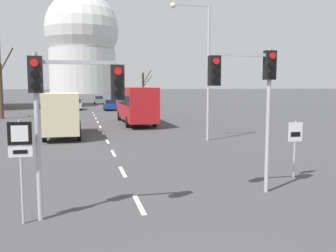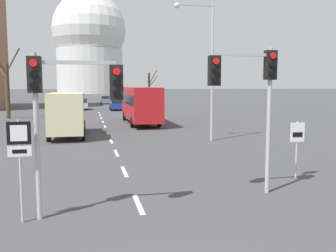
% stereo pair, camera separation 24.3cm
% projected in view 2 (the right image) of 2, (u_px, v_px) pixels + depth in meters
% --- Properties ---
extents(lane_stripe_1, '(0.16, 2.00, 0.01)m').
position_uv_depth(lane_stripe_1, '(138.00, 204.00, 11.55)').
color(lane_stripe_1, silver).
rests_on(lane_stripe_1, ground_plane).
extents(lane_stripe_2, '(0.16, 2.00, 0.01)m').
position_uv_depth(lane_stripe_2, '(124.00, 172.00, 15.93)').
color(lane_stripe_2, silver).
rests_on(lane_stripe_2, ground_plane).
extents(lane_stripe_3, '(0.16, 2.00, 0.01)m').
position_uv_depth(lane_stripe_3, '(116.00, 153.00, 20.30)').
color(lane_stripe_3, silver).
rests_on(lane_stripe_3, ground_plane).
extents(lane_stripe_4, '(0.16, 2.00, 0.01)m').
position_uv_depth(lane_stripe_4, '(111.00, 141.00, 24.68)').
color(lane_stripe_4, silver).
rests_on(lane_stripe_4, ground_plane).
extents(lane_stripe_5, '(0.16, 2.00, 0.01)m').
position_uv_depth(lane_stripe_5, '(108.00, 133.00, 29.05)').
color(lane_stripe_5, silver).
rests_on(lane_stripe_5, ground_plane).
extents(lane_stripe_6, '(0.16, 2.00, 0.01)m').
position_uv_depth(lane_stripe_6, '(105.00, 127.00, 33.42)').
color(lane_stripe_6, silver).
rests_on(lane_stripe_6, ground_plane).
extents(lane_stripe_7, '(0.16, 2.00, 0.01)m').
position_uv_depth(lane_stripe_7, '(103.00, 122.00, 37.80)').
color(lane_stripe_7, silver).
rests_on(lane_stripe_7, ground_plane).
extents(lane_stripe_8, '(0.16, 2.00, 0.01)m').
position_uv_depth(lane_stripe_8, '(101.00, 118.00, 42.17)').
color(lane_stripe_8, silver).
rests_on(lane_stripe_8, ground_plane).
extents(lane_stripe_9, '(0.16, 2.00, 0.01)m').
position_uv_depth(lane_stripe_9, '(100.00, 115.00, 46.55)').
color(lane_stripe_9, silver).
rests_on(lane_stripe_9, ground_plane).
extents(lane_stripe_10, '(0.16, 2.00, 0.01)m').
position_uv_depth(lane_stripe_10, '(99.00, 112.00, 50.92)').
color(lane_stripe_10, silver).
rests_on(lane_stripe_10, ground_plane).
extents(traffic_signal_near_left, '(2.50, 0.34, 4.52)m').
position_uv_depth(traffic_signal_near_left, '(65.00, 94.00, 10.07)').
color(traffic_signal_near_left, '#B2B2B7').
rests_on(traffic_signal_near_left, ground_plane).
extents(traffic_signal_near_right, '(2.31, 0.34, 4.90)m').
position_uv_depth(traffic_signal_near_right, '(251.00, 83.00, 12.27)').
color(traffic_signal_near_right, '#B2B2B7').
rests_on(traffic_signal_near_right, ground_plane).
extents(route_sign_post, '(0.60, 0.08, 2.77)m').
position_uv_depth(route_sign_post, '(20.00, 153.00, 9.79)').
color(route_sign_post, '#B2B2B7').
rests_on(route_sign_post, ground_plane).
extents(speed_limit_sign, '(0.60, 0.08, 2.26)m').
position_uv_depth(speed_limit_sign, '(297.00, 140.00, 14.70)').
color(speed_limit_sign, '#B2B2B7').
rests_on(speed_limit_sign, ground_plane).
extents(street_lamp_right, '(2.65, 0.36, 8.85)m').
position_uv_depth(street_lamp_right, '(205.00, 58.00, 24.26)').
color(street_lamp_right, '#B2B2B7').
rests_on(street_lamp_right, ground_plane).
extents(sedan_near_left, '(1.71, 4.58, 1.75)m').
position_uv_depth(sedan_near_left, '(82.00, 104.00, 56.85)').
color(sedan_near_left, '#B7B7BC').
rests_on(sedan_near_left, ground_plane).
extents(sedan_near_right, '(1.82, 4.38, 1.60)m').
position_uv_depth(sedan_near_right, '(105.00, 100.00, 74.67)').
color(sedan_near_right, slate).
rests_on(sedan_near_right, ground_plane).
extents(sedan_mid_centre, '(1.82, 4.14, 1.55)m').
position_uv_depth(sedan_mid_centre, '(77.00, 99.00, 77.91)').
color(sedan_mid_centre, '#2D4C33').
rests_on(sedan_mid_centre, ground_plane).
extents(sedan_far_left, '(1.88, 4.49, 1.59)m').
position_uv_depth(sedan_far_left, '(116.00, 105.00, 55.66)').
color(sedan_far_left, navy).
rests_on(sedan_far_left, ground_plane).
extents(sedan_far_right, '(1.85, 4.45, 1.64)m').
position_uv_depth(sedan_far_right, '(78.00, 101.00, 70.56)').
color(sedan_far_right, maroon).
rests_on(sedan_far_right, ground_plane).
extents(city_bus, '(2.66, 10.80, 3.48)m').
position_uv_depth(city_bus, '(140.00, 102.00, 35.79)').
color(city_bus, red).
rests_on(city_bus, ground_plane).
extents(delivery_truck, '(2.44, 7.20, 3.14)m').
position_uv_depth(delivery_truck, '(67.00, 113.00, 26.70)').
color(delivery_truck, '#333842').
rests_on(delivery_truck, ground_plane).
extents(bare_tree_left_near, '(3.22, 3.45, 7.75)m').
position_uv_depth(bare_tree_left_near, '(7.00, 87.00, 41.38)').
color(bare_tree_left_near, '#473828').
rests_on(bare_tree_left_near, ground_plane).
extents(bare_tree_right_near, '(1.86, 2.42, 6.01)m').
position_uv_depth(bare_tree_right_near, '(149.00, 89.00, 58.77)').
color(bare_tree_right_near, '#473828').
rests_on(bare_tree_right_near, ground_plane).
extents(capitol_dome, '(33.70, 33.70, 47.61)m').
position_uv_depth(capitol_dome, '(90.00, 43.00, 173.67)').
color(capitol_dome, silver).
rests_on(capitol_dome, ground_plane).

